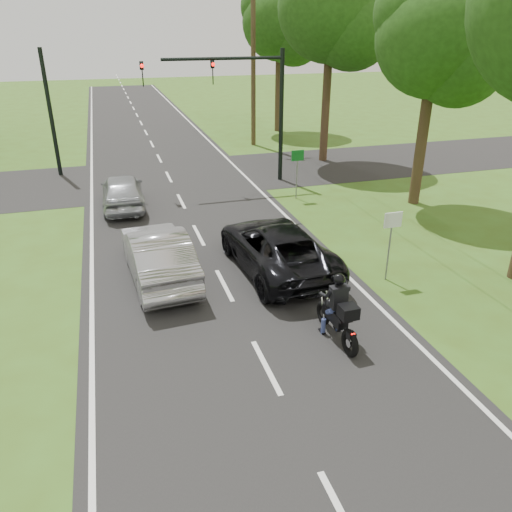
{
  "coord_description": "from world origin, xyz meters",
  "views": [
    {
      "loc": [
        -2.8,
        -8.55,
        6.86
      ],
      "look_at": [
        0.67,
        3.0,
        1.3
      ],
      "focal_mm": 35.0,
      "sensor_mm": 36.0,
      "label": 1
    }
  ],
  "objects_px": {
    "silver_suv": "(122,191)",
    "sign_white": "(392,230)",
    "motorcycle_rider": "(338,315)",
    "traffic_signal": "(243,93)",
    "dark_suv": "(277,247)",
    "silver_sedan": "(158,255)",
    "utility_pole_far": "(253,59)",
    "sign_green": "(297,162)"
  },
  "relations": [
    {
      "from": "dark_suv",
      "to": "utility_pole_far",
      "type": "xyz_separation_m",
      "value": [
        4.4,
        17.39,
        4.34
      ]
    },
    {
      "from": "silver_suv",
      "to": "sign_green",
      "type": "distance_m",
      "value": 7.41
    },
    {
      "from": "motorcycle_rider",
      "to": "sign_green",
      "type": "relative_size",
      "value": 0.96
    },
    {
      "from": "sign_green",
      "to": "traffic_signal",
      "type": "bearing_deg",
      "value": 117.38
    },
    {
      "from": "sign_white",
      "to": "traffic_signal",
      "type": "bearing_deg",
      "value": 97.05
    },
    {
      "from": "silver_suv",
      "to": "traffic_signal",
      "type": "bearing_deg",
      "value": -158.92
    },
    {
      "from": "motorcycle_rider",
      "to": "traffic_signal",
      "type": "height_order",
      "value": "traffic_signal"
    },
    {
      "from": "motorcycle_rider",
      "to": "traffic_signal",
      "type": "relative_size",
      "value": 0.32
    },
    {
      "from": "dark_suv",
      "to": "sign_white",
      "type": "bearing_deg",
      "value": 147.16
    },
    {
      "from": "silver_sedan",
      "to": "sign_green",
      "type": "relative_size",
      "value": 2.2
    },
    {
      "from": "silver_suv",
      "to": "utility_pole_far",
      "type": "distance_m",
      "value": 13.95
    },
    {
      "from": "utility_pole_far",
      "to": "sign_white",
      "type": "height_order",
      "value": "utility_pole_far"
    },
    {
      "from": "motorcycle_rider",
      "to": "silver_suv",
      "type": "bearing_deg",
      "value": 108.97
    },
    {
      "from": "traffic_signal",
      "to": "utility_pole_far",
      "type": "height_order",
      "value": "utility_pole_far"
    },
    {
      "from": "traffic_signal",
      "to": "utility_pole_far",
      "type": "xyz_separation_m",
      "value": [
        2.86,
        8.0,
        0.95
      ]
    },
    {
      "from": "utility_pole_far",
      "to": "sign_white",
      "type": "distance_m",
      "value": 19.39
    },
    {
      "from": "dark_suv",
      "to": "silver_suv",
      "type": "distance_m",
      "value": 8.43
    },
    {
      "from": "dark_suv",
      "to": "sign_green",
      "type": "height_order",
      "value": "sign_green"
    },
    {
      "from": "utility_pole_far",
      "to": "sign_white",
      "type": "xyz_separation_m",
      "value": [
        -1.5,
        -19.02,
        -3.49
      ]
    },
    {
      "from": "sign_white",
      "to": "sign_green",
      "type": "height_order",
      "value": "same"
    },
    {
      "from": "traffic_signal",
      "to": "utility_pole_far",
      "type": "distance_m",
      "value": 8.55
    },
    {
      "from": "silver_suv",
      "to": "sign_white",
      "type": "relative_size",
      "value": 1.94
    },
    {
      "from": "silver_suv",
      "to": "traffic_signal",
      "type": "distance_m",
      "value": 6.99
    },
    {
      "from": "dark_suv",
      "to": "utility_pole_far",
      "type": "relative_size",
      "value": 0.53
    },
    {
      "from": "silver_sedan",
      "to": "silver_suv",
      "type": "distance_m",
      "value": 6.95
    },
    {
      "from": "utility_pole_far",
      "to": "sign_green",
      "type": "height_order",
      "value": "utility_pole_far"
    },
    {
      "from": "dark_suv",
      "to": "silver_sedan",
      "type": "relative_size",
      "value": 1.12
    },
    {
      "from": "silver_suv",
      "to": "motorcycle_rider",
      "type": "bearing_deg",
      "value": 112.04
    },
    {
      "from": "silver_sedan",
      "to": "utility_pole_far",
      "type": "distance_m",
      "value": 19.25
    },
    {
      "from": "utility_pole_far",
      "to": "sign_white",
      "type": "relative_size",
      "value": 4.71
    },
    {
      "from": "dark_suv",
      "to": "traffic_signal",
      "type": "height_order",
      "value": "traffic_signal"
    },
    {
      "from": "motorcycle_rider",
      "to": "silver_sedan",
      "type": "bearing_deg",
      "value": 127.69
    },
    {
      "from": "dark_suv",
      "to": "traffic_signal",
      "type": "xyz_separation_m",
      "value": [
        1.53,
        9.39,
        3.4
      ]
    },
    {
      "from": "dark_suv",
      "to": "traffic_signal",
      "type": "distance_m",
      "value": 10.1
    },
    {
      "from": "motorcycle_rider",
      "to": "dark_suv",
      "type": "relative_size",
      "value": 0.39
    },
    {
      "from": "silver_suv",
      "to": "sign_green",
      "type": "bearing_deg",
      "value": 173.82
    },
    {
      "from": "dark_suv",
      "to": "sign_white",
      "type": "relative_size",
      "value": 2.47
    },
    {
      "from": "silver_sedan",
      "to": "silver_suv",
      "type": "bearing_deg",
      "value": -88.65
    },
    {
      "from": "silver_sedan",
      "to": "motorcycle_rider",
      "type": "bearing_deg",
      "value": 125.6
    },
    {
      "from": "utility_pole_far",
      "to": "sign_green",
      "type": "distance_m",
      "value": 11.63
    },
    {
      "from": "motorcycle_rider",
      "to": "traffic_signal",
      "type": "xyz_separation_m",
      "value": [
        1.39,
        13.46,
        3.45
      ]
    },
    {
      "from": "traffic_signal",
      "to": "sign_white",
      "type": "distance_m",
      "value": 11.39
    }
  ]
}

